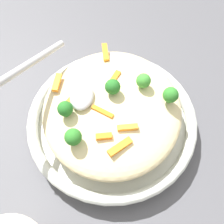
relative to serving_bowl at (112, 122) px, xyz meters
The scene contains 17 objects.
ground_plane 0.03m from the serving_bowl, ahead, with size 2.40×2.40×0.00m, color #4C4C51.
serving_bowl is the anchor object (origin of this frame).
pasta_mound 0.05m from the serving_bowl, ahead, with size 0.26×0.25×0.06m, color beige.
carrot_piece_0 0.10m from the serving_bowl, 150.25° to the right, with size 0.03×0.01×0.01m, color orange.
carrot_piece_1 0.10m from the serving_bowl, 92.71° to the left, with size 0.02×0.01×0.01m, color orange.
carrot_piece_2 0.11m from the serving_bowl, 167.14° to the right, with size 0.04×0.01×0.01m, color orange.
carrot_piece_3 0.10m from the serving_bowl, behind, with size 0.03×0.01×0.01m, color orange.
carrot_piece_4 0.13m from the serving_bowl, 72.65° to the left, with size 0.04×0.01×0.01m, color orange.
carrot_piece_5 0.13m from the serving_bowl, 11.09° to the left, with size 0.04×0.01×0.01m, color orange.
carrot_piece_6 0.09m from the serving_bowl, ahead, with size 0.04×0.01×0.01m, color orange.
carrot_piece_7 0.08m from the serving_bowl, 150.63° to the left, with size 0.04×0.01×0.01m, color orange.
broccoli_floret_0 0.13m from the serving_bowl, 84.09° to the right, with size 0.03×0.03×0.03m.
broccoli_floret_1 0.10m from the serving_bowl, 15.32° to the left, with size 0.03×0.03×0.03m.
broccoli_floret_2 0.11m from the serving_bowl, 55.84° to the right, with size 0.03×0.03×0.03m.
broccoli_floret_3 0.12m from the serving_bowl, 112.91° to the left, with size 0.03×0.03×0.03m.
broccoli_floret_4 0.13m from the serving_bowl, 145.72° to the left, with size 0.03×0.03×0.03m.
serving_spoon 0.13m from the serving_bowl, 81.13° to the left, with size 0.18×0.14×0.09m.
Camera 1 is at (-0.25, -0.02, 0.50)m, focal length 44.47 mm.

